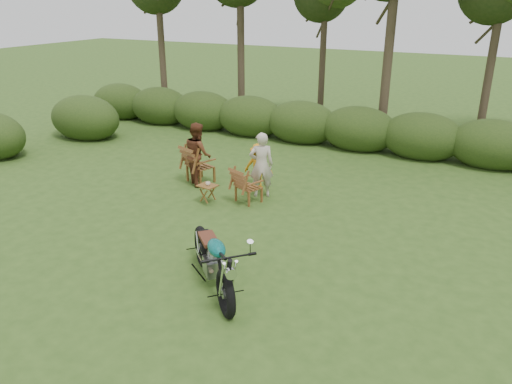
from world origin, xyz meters
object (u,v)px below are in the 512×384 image
at_px(lawn_chair_right, 249,202).
at_px(lawn_chair_left, 201,182).
at_px(cup, 208,184).
at_px(adult_a, 261,196).
at_px(side_table, 208,194).
at_px(child, 258,187).
at_px(motorcycle, 214,285).
at_px(adult_b, 199,183).

bearing_deg(lawn_chair_right, lawn_chair_left, 1.07).
bearing_deg(cup, adult_a, 47.33).
xyz_separation_m(side_table, child, (0.61, 1.50, -0.23)).
distance_m(motorcycle, lawn_chair_left, 5.24).
height_order(adult_a, child, adult_a).
bearing_deg(child, lawn_chair_left, 4.03).
bearing_deg(lawn_chair_right, child, -55.64).
height_order(side_table, child, child).
xyz_separation_m(motorcycle, child, (-1.44, 4.60, 0.00)).
distance_m(adult_b, child, 1.62).
bearing_deg(adult_a, lawn_chair_left, -36.24).
height_order(lawn_chair_right, side_table, side_table).
height_order(motorcycle, adult_a, adult_a).
relative_size(side_table, adult_b, 0.28).
bearing_deg(lawn_chair_right, adult_b, 4.76).
relative_size(motorcycle, side_table, 4.97).
bearing_deg(motorcycle, side_table, 167.80).
relative_size(motorcycle, adult_b, 1.39).
relative_size(lawn_chair_right, adult_a, 0.55).
height_order(lawn_chair_right, adult_b, adult_b).
bearing_deg(lawn_chair_left, side_table, 148.78).
distance_m(lawn_chair_right, cup, 1.10).
height_order(lawn_chair_left, adult_b, adult_b).
relative_size(side_table, cup, 4.19).
bearing_deg(lawn_chair_left, adult_a, -165.89).
xyz_separation_m(lawn_chair_right, cup, (-0.82, -0.53, 0.51)).
bearing_deg(lawn_chair_left, motorcycle, 144.86).
relative_size(lawn_chair_left, cup, 9.35).
distance_m(lawn_chair_left, adult_a, 1.92).
bearing_deg(adult_b, side_table, 171.06).
bearing_deg(side_table, lawn_chair_right, 32.16).
height_order(lawn_chair_left, cup, cup).
bearing_deg(side_table, motorcycle, -56.48).
xyz_separation_m(lawn_chair_left, adult_a, (1.91, -0.19, 0.00)).
distance_m(side_table, child, 1.64).
relative_size(lawn_chair_right, cup, 8.08).
distance_m(lawn_chair_left, child, 1.61).
height_order(lawn_chair_left, side_table, lawn_chair_left).
height_order(motorcycle, cup, motorcycle).
bearing_deg(lawn_chair_left, cup, 149.32).
distance_m(cup, adult_a, 1.46).
height_order(lawn_chair_right, adult_a, adult_a).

